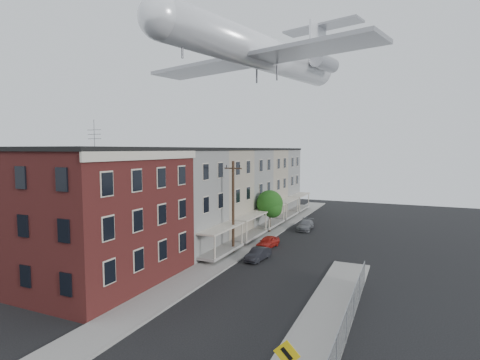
% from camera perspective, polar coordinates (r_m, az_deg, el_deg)
% --- Properties ---
extents(sidewalk_left, '(3.00, 62.00, 0.12)m').
position_cam_1_polar(sidewalk_left, '(42.49, 2.56, -9.00)').
color(sidewalk_left, gray).
rests_on(sidewalk_left, ground).
extents(sidewalk_right, '(3.00, 26.00, 0.12)m').
position_cam_1_polar(sidewalk_right, '(23.14, 12.28, -21.20)').
color(sidewalk_right, gray).
rests_on(sidewalk_right, ground).
extents(curb_left, '(0.15, 62.00, 0.14)m').
position_cam_1_polar(curb_left, '(42.00, 4.42, -9.16)').
color(curb_left, gray).
rests_on(curb_left, ground).
extents(curb_right, '(0.15, 26.00, 0.14)m').
position_cam_1_polar(curb_right, '(23.43, 8.57, -20.77)').
color(curb_right, gray).
rests_on(curb_right, ground).
extents(corner_building, '(10.31, 12.30, 12.15)m').
position_cam_1_polar(corner_building, '(30.82, -20.96, -4.88)').
color(corner_building, '#391312').
rests_on(corner_building, ground).
extents(row_house_a, '(11.98, 7.00, 10.30)m').
position_cam_1_polar(row_house_a, '(38.02, -10.75, -2.93)').
color(row_house_a, slate).
rests_on(row_house_a, ground).
extents(row_house_b, '(11.98, 7.00, 10.30)m').
position_cam_1_polar(row_house_b, '(43.91, -5.53, -1.85)').
color(row_house_b, slate).
rests_on(row_house_b, ground).
extents(row_house_c, '(11.98, 7.00, 10.30)m').
position_cam_1_polar(row_house_c, '(50.08, -1.58, -1.02)').
color(row_house_c, slate).
rests_on(row_house_c, ground).
extents(row_house_d, '(11.98, 7.00, 10.30)m').
position_cam_1_polar(row_house_d, '(56.44, 1.49, -0.37)').
color(row_house_d, slate).
rests_on(row_house_d, ground).
extents(row_house_e, '(11.98, 7.00, 10.30)m').
position_cam_1_polar(row_house_e, '(62.94, 3.94, 0.15)').
color(row_house_e, slate).
rests_on(row_house_e, ground).
extents(chainlink_fence, '(0.06, 18.06, 1.90)m').
position_cam_1_polar(chainlink_fence, '(21.62, 15.90, -20.47)').
color(chainlink_fence, gray).
rests_on(chainlink_fence, ground).
extents(utility_pole, '(1.80, 0.26, 9.00)m').
position_cam_1_polar(utility_pole, '(36.22, -1.05, -3.95)').
color(utility_pole, black).
rests_on(utility_pole, ground).
extents(street_tree, '(3.22, 3.20, 5.20)m').
position_cam_1_polar(street_tree, '(45.38, 4.66, -3.77)').
color(street_tree, black).
rests_on(street_tree, ground).
extents(car_near, '(1.76, 3.59, 1.18)m').
position_cam_1_polar(car_near, '(39.19, 4.26, -9.39)').
color(car_near, '#B01D16').
rests_on(car_near, ground).
extents(car_mid, '(1.55, 3.52, 1.12)m').
position_cam_1_polar(car_mid, '(34.89, 2.77, -11.21)').
color(car_mid, black).
rests_on(car_mid, ground).
extents(car_far, '(1.97, 4.29, 1.22)m').
position_cam_1_polar(car_far, '(48.12, 9.94, -6.77)').
color(car_far, slate).
rests_on(car_far, ground).
extents(airplane, '(26.47, 30.27, 8.72)m').
position_cam_1_polar(airplane, '(41.45, 3.76, 18.73)').
color(airplane, white).
rests_on(airplane, ground).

